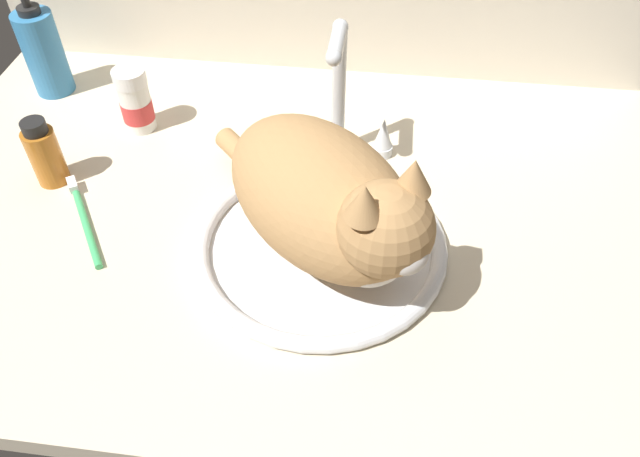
{
  "coord_description": "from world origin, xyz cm",
  "views": [
    {
      "loc": [
        12.77,
        -60.94,
        63.23
      ],
      "look_at": [
        5.84,
        -6.95,
        7.0
      ],
      "focal_mm": 34.61,
      "sensor_mm": 36.0,
      "label": 1
    }
  ],
  "objects_px": {
    "amber_bottle": "(45,154)",
    "pill_bottle": "(136,102)",
    "toothbrush": "(84,219)",
    "sink_basin": "(320,245)",
    "soap_pump_bottle": "(43,51)",
    "cat": "(330,202)",
    "faucet": "(338,108)"
  },
  "relations": [
    {
      "from": "amber_bottle",
      "to": "pill_bottle",
      "type": "height_order",
      "value": "same"
    },
    {
      "from": "pill_bottle",
      "to": "toothbrush",
      "type": "xyz_separation_m",
      "value": [
        -0.01,
        -0.22,
        -0.04
      ]
    },
    {
      "from": "amber_bottle",
      "to": "sink_basin",
      "type": "bearing_deg",
      "value": -12.32
    },
    {
      "from": "sink_basin",
      "to": "amber_bottle",
      "type": "height_order",
      "value": "amber_bottle"
    },
    {
      "from": "soap_pump_bottle",
      "to": "toothbrush",
      "type": "bearing_deg",
      "value": -60.05
    },
    {
      "from": "cat",
      "to": "soap_pump_bottle",
      "type": "xyz_separation_m",
      "value": [
        -0.52,
        0.33,
        -0.03
      ]
    },
    {
      "from": "amber_bottle",
      "to": "soap_pump_bottle",
      "type": "distance_m",
      "value": 0.25
    },
    {
      "from": "faucet",
      "to": "cat",
      "type": "bearing_deg",
      "value": -86.22
    },
    {
      "from": "toothbrush",
      "to": "faucet",
      "type": "bearing_deg",
      "value": 30.51
    },
    {
      "from": "cat",
      "to": "amber_bottle",
      "type": "distance_m",
      "value": 0.44
    },
    {
      "from": "sink_basin",
      "to": "faucet",
      "type": "bearing_deg",
      "value": 90.0
    },
    {
      "from": "soap_pump_bottle",
      "to": "toothbrush",
      "type": "relative_size",
      "value": 1.22
    },
    {
      "from": "sink_basin",
      "to": "cat",
      "type": "bearing_deg",
      "value": -46.21
    },
    {
      "from": "faucet",
      "to": "toothbrush",
      "type": "distance_m",
      "value": 0.39
    },
    {
      "from": "amber_bottle",
      "to": "pill_bottle",
      "type": "relative_size",
      "value": 1.0
    },
    {
      "from": "amber_bottle",
      "to": "pill_bottle",
      "type": "xyz_separation_m",
      "value": [
        0.09,
        0.14,
        -0.0
      ]
    },
    {
      "from": "sink_basin",
      "to": "cat",
      "type": "distance_m",
      "value": 0.1
    },
    {
      "from": "faucet",
      "to": "toothbrush",
      "type": "height_order",
      "value": "faucet"
    },
    {
      "from": "cat",
      "to": "soap_pump_bottle",
      "type": "bearing_deg",
      "value": 147.5
    },
    {
      "from": "faucet",
      "to": "cat",
      "type": "height_order",
      "value": "faucet"
    },
    {
      "from": "pill_bottle",
      "to": "faucet",
      "type": "bearing_deg",
      "value": -4.6
    },
    {
      "from": "toothbrush",
      "to": "soap_pump_bottle",
      "type": "bearing_deg",
      "value": 119.95
    },
    {
      "from": "cat",
      "to": "soap_pump_bottle",
      "type": "relative_size",
      "value": 1.81
    },
    {
      "from": "sink_basin",
      "to": "pill_bottle",
      "type": "height_order",
      "value": "pill_bottle"
    },
    {
      "from": "pill_bottle",
      "to": "soap_pump_bottle",
      "type": "bearing_deg",
      "value": 154.72
    },
    {
      "from": "amber_bottle",
      "to": "cat",
      "type": "bearing_deg",
      "value": -13.86
    },
    {
      "from": "cat",
      "to": "amber_bottle",
      "type": "xyz_separation_m",
      "value": [
        -0.42,
        0.1,
        -0.05
      ]
    },
    {
      "from": "cat",
      "to": "pill_bottle",
      "type": "relative_size",
      "value": 3.34
    },
    {
      "from": "sink_basin",
      "to": "soap_pump_bottle",
      "type": "relative_size",
      "value": 1.72
    },
    {
      "from": "sink_basin",
      "to": "toothbrush",
      "type": "height_order",
      "value": "sink_basin"
    },
    {
      "from": "pill_bottle",
      "to": "toothbrush",
      "type": "relative_size",
      "value": 0.66
    },
    {
      "from": "amber_bottle",
      "to": "toothbrush",
      "type": "bearing_deg",
      "value": -45.19
    }
  ]
}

